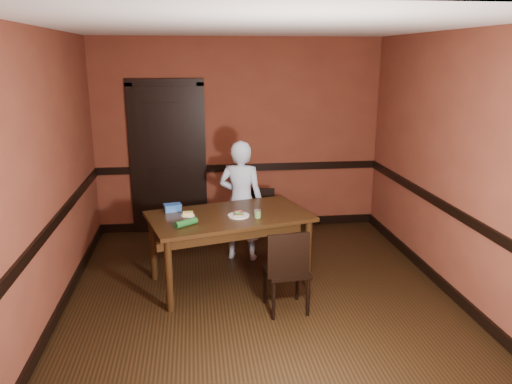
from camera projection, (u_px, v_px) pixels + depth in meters
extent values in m
cube|color=black|center=(260.00, 297.00, 5.22)|extent=(4.00, 4.50, 0.01)
cube|color=silver|center=(261.00, 26.00, 4.51)|extent=(4.00, 4.50, 0.01)
cube|color=brown|center=(239.00, 136.00, 7.02)|extent=(4.00, 0.02, 2.70)
cube|color=brown|center=(316.00, 264.00, 2.71)|extent=(4.00, 0.02, 2.70)
cube|color=brown|center=(47.00, 178.00, 4.62)|extent=(0.02, 4.50, 2.70)
cube|color=brown|center=(454.00, 166.00, 5.10)|extent=(0.02, 4.50, 2.70)
cube|color=black|center=(239.00, 168.00, 7.12)|extent=(4.00, 0.03, 0.10)
cube|color=black|center=(54.00, 224.00, 4.74)|extent=(0.03, 4.50, 0.10)
cube|color=black|center=(448.00, 208.00, 5.22)|extent=(0.03, 4.50, 0.10)
cube|color=black|center=(240.00, 223.00, 7.34)|extent=(4.00, 0.03, 0.12)
cube|color=black|center=(63.00, 304.00, 4.96)|extent=(0.03, 4.50, 0.12)
cube|color=black|center=(440.00, 282.00, 5.44)|extent=(0.03, 4.50, 0.12)
cube|color=black|center=(168.00, 161.00, 6.94)|extent=(0.85, 0.04, 2.05)
cube|color=black|center=(133.00, 162.00, 6.90)|extent=(0.10, 0.06, 2.15)
cube|color=black|center=(202.00, 160.00, 7.02)|extent=(0.10, 0.06, 2.15)
cube|color=black|center=(164.00, 82.00, 6.68)|extent=(1.05, 0.06, 0.10)
cube|color=black|center=(230.00, 249.00, 5.47)|extent=(1.88, 1.36, 0.79)
imported|color=#ADC4DF|center=(241.00, 201.00, 6.05)|extent=(0.62, 0.51, 1.48)
cylinder|color=silver|center=(239.00, 216.00, 5.31)|extent=(0.23, 0.23, 0.01)
cube|color=#99734A|center=(239.00, 215.00, 5.30)|extent=(0.11, 0.10, 0.02)
ellipsoid|color=#398330|center=(239.00, 213.00, 5.30)|extent=(0.10, 0.09, 0.02)
cylinder|color=red|center=(236.00, 211.00, 5.30)|extent=(0.04, 0.04, 0.01)
cylinder|color=red|center=(241.00, 212.00, 5.29)|extent=(0.04, 0.04, 0.01)
cylinder|color=#92C375|center=(236.00, 212.00, 5.27)|extent=(0.03, 0.03, 0.01)
cylinder|color=#92C375|center=(240.00, 211.00, 5.32)|extent=(0.03, 0.03, 0.01)
cylinder|color=#92C375|center=(239.00, 212.00, 5.29)|extent=(0.03, 0.03, 0.01)
cylinder|color=#58823E|center=(258.00, 214.00, 5.25)|extent=(0.07, 0.07, 0.07)
cylinder|color=beige|center=(258.00, 210.00, 5.24)|extent=(0.07, 0.07, 0.01)
cylinder|color=silver|center=(188.00, 216.00, 5.32)|extent=(0.14, 0.14, 0.01)
cube|color=#DEDC6B|center=(188.00, 214.00, 5.31)|extent=(0.11, 0.07, 0.04)
cube|color=#285BB2|center=(173.00, 208.00, 5.48)|extent=(0.20, 0.16, 0.07)
cube|color=#285BB2|center=(172.00, 205.00, 5.47)|extent=(0.21, 0.17, 0.01)
cylinder|color=#17521E|center=(186.00, 223.00, 4.99)|extent=(0.24, 0.20, 0.07)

